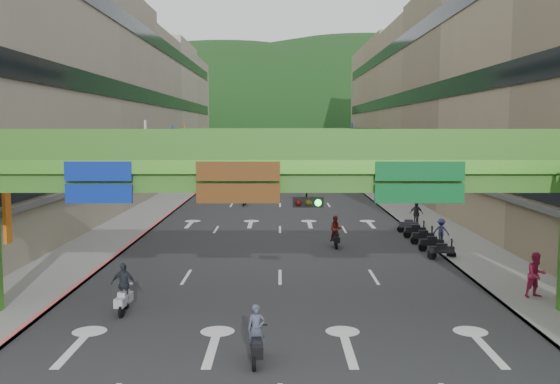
{
  "coord_description": "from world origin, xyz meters",
  "views": [
    {
      "loc": [
        -0.0,
        -17.28,
        7.15
      ],
      "look_at": [
        0.0,
        18.0,
        3.5
      ],
      "focal_mm": 40.0,
      "sensor_mm": 36.0,
      "label": 1
    }
  ],
  "objects": [
    {
      "name": "scooter_rider_far",
      "position": [
        -3.27,
        39.61,
        0.92
      ],
      "size": [
        0.78,
        1.6,
        1.85
      ],
      "color": "#6E1000",
      "rests_on": "ground"
    },
    {
      "name": "sidewalk_left",
      "position": [
        -11.0,
        50.0,
        0.07
      ],
      "size": [
        4.0,
        140.0,
        0.15
      ],
      "primitive_type": "cube",
      "color": "gray",
      "rests_on": "ground"
    },
    {
      "name": "bunting_string",
      "position": [
        0.0,
        30.0,
        5.96
      ],
      "size": [
        26.0,
        0.36,
        0.47
      ],
      "color": "black",
      "rests_on": "ground"
    },
    {
      "name": "curb_right",
      "position": [
        9.1,
        50.0,
        0.09
      ],
      "size": [
        0.2,
        140.0,
        0.18
      ],
      "primitive_type": "cube",
      "color": "gray",
      "rests_on": "ground"
    },
    {
      "name": "scooter_rider_near",
      "position": [
        -0.72,
        1.0,
        0.84
      ],
      "size": [
        0.61,
        1.6,
        1.84
      ],
      "color": "black",
      "rests_on": "ground"
    },
    {
      "name": "hill_right",
      "position": [
        25.0,
        180.0,
        0.0
      ],
      "size": [
        208.0,
        176.0,
        128.0
      ],
      "primitive_type": "ellipsoid",
      "color": "#1C4419",
      "rests_on": "ground"
    },
    {
      "name": "scooter_rider_mid",
      "position": [
        3.34,
        19.48,
        0.98
      ],
      "size": [
        0.78,
        1.6,
        1.91
      ],
      "color": "black",
      "rests_on": "ground"
    },
    {
      "name": "parked_scooter_row",
      "position": [
        8.8,
        20.46,
        0.52
      ],
      "size": [
        1.6,
        9.39,
        1.08
      ],
      "color": "black",
      "rests_on": "ground"
    },
    {
      "name": "overpass_far",
      "position": [
        0.0,
        65.0,
        5.4
      ],
      "size": [
        28.0,
        2.2,
        7.1
      ],
      "color": "#4C9E2D",
      "rests_on": "ground"
    },
    {
      "name": "curb_left",
      "position": [
        -9.1,
        50.0,
        0.09
      ],
      "size": [
        0.2,
        140.0,
        0.18
      ],
      "primitive_type": "cube",
      "color": "#CC5959",
      "rests_on": "ground"
    },
    {
      "name": "building_row_left",
      "position": [
        -18.93,
        50.0,
        9.46
      ],
      "size": [
        12.8,
        95.0,
        19.0
      ],
      "color": "#9E937F",
      "rests_on": "ground"
    },
    {
      "name": "sidewalk_right",
      "position": [
        11.0,
        50.0,
        0.07
      ],
      "size": [
        4.0,
        140.0,
        0.15
      ],
      "primitive_type": "cube",
      "color": "gray",
      "rests_on": "ground"
    },
    {
      "name": "hill_left",
      "position": [
        -15.0,
        160.0,
        0.0
      ],
      "size": [
        168.0,
        140.0,
        112.0
      ],
      "primitive_type": "ellipsoid",
      "color": "#1C4419",
      "rests_on": "ground"
    },
    {
      "name": "building_row_right",
      "position": [
        18.93,
        50.0,
        9.46
      ],
      "size": [
        12.8,
        95.0,
        19.0
      ],
      "color": "gray",
      "rests_on": "ground"
    },
    {
      "name": "ground",
      "position": [
        0.0,
        0.0,
        0.0
      ],
      "size": [
        320.0,
        320.0,
        0.0
      ],
      "primitive_type": "plane",
      "color": "black",
      "rests_on": "ground"
    },
    {
      "name": "overpass_near",
      "position": [
        0.93,
        5.38,
        5.21
      ],
      "size": [
        28.0,
        12.27,
        7.1
      ],
      "color": "#4C9E2D",
      "rests_on": "ground"
    },
    {
      "name": "pedestrian_dark",
      "position": [
        9.8,
        27.11,
        0.85
      ],
      "size": [
        1.04,
        0.56,
        1.69
      ],
      "primitive_type": "imported",
      "rotation": [
        0.0,
        0.0,
        0.16
      ],
      "color": "#25232B",
      "rests_on": "ground"
    },
    {
      "name": "scooter_rider_left",
      "position": [
        -6.03,
        6.16,
        0.99
      ],
      "size": [
        0.99,
        1.6,
        1.99
      ],
      "color": "#9E9EA6",
      "rests_on": "ground"
    },
    {
      "name": "car_silver",
      "position": [
        -3.47,
        62.61,
        0.67
      ],
      "size": [
        1.73,
        4.14,
        1.33
      ],
      "primitive_type": "imported",
      "rotation": [
        0.0,
        0.0,
        -0.08
      ],
      "color": "#93959A",
      "rests_on": "ground"
    },
    {
      "name": "pedestrian_blue",
      "position": [
        9.8,
        20.11,
        0.75
      ],
      "size": [
        0.83,
        0.7,
        1.51
      ],
      "primitive_type": "imported",
      "rotation": [
        0.0,
        0.0,
        2.72
      ],
      "color": "navy",
      "rests_on": "ground"
    },
    {
      "name": "pedestrian_red",
      "position": [
        10.62,
        8.0,
        0.93
      ],
      "size": [
        1.07,
        0.94,
        1.87
      ],
      "primitive_type": "imported",
      "rotation": [
        0.0,
        0.0,
        0.29
      ],
      "color": "#B7224D",
      "rests_on": "ground"
    },
    {
      "name": "car_yellow",
      "position": [
        -0.1,
        58.61,
        0.76
      ],
      "size": [
        2.26,
        4.62,
        1.52
      ],
      "primitive_type": "imported",
      "rotation": [
        0.0,
        0.0,
        -0.11
      ],
      "color": "yellow",
      "rests_on": "ground"
    },
    {
      "name": "road_slab",
      "position": [
        0.0,
        50.0,
        0.01
      ],
      "size": [
        18.0,
        140.0,
        0.02
      ],
      "primitive_type": "cube",
      "color": "#28282B",
      "rests_on": "ground"
    }
  ]
}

